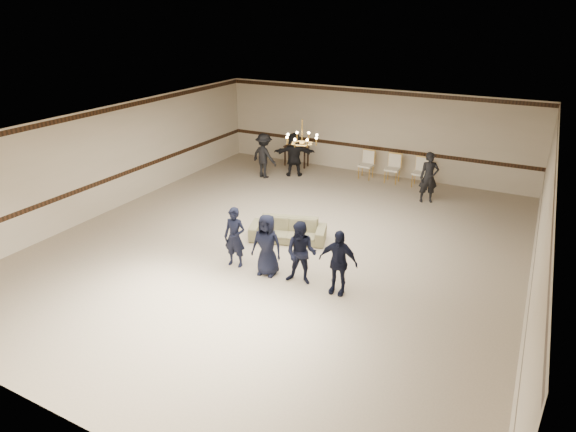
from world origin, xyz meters
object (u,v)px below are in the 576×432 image
at_px(settee, 288,230).
at_px(console_table, 296,156).
at_px(boy_c, 301,253).
at_px(adult_right, 429,178).
at_px(boy_d, 338,262).
at_px(banquet_chair_right, 420,173).
at_px(boy_a, 235,237).
at_px(boy_b, 267,245).
at_px(banquet_chair_left, 366,165).
at_px(banquet_chair_mid, 392,169).
at_px(adult_mid, 294,154).
at_px(adult_left, 264,156).
at_px(chandelier, 302,131).

relative_size(settee, console_table, 2.11).
bearing_deg(boy_c, settee, 116.19).
bearing_deg(adult_right, settee, -145.49).
bearing_deg(boy_d, banquet_chair_right, 87.37).
xyz_separation_m(boy_a, adult_right, (3.20, 6.54, 0.07)).
distance_m(boy_d, adult_right, 6.56).
bearing_deg(adult_right, console_table, 139.13).
xyz_separation_m(boy_a, boy_d, (2.70, 0.00, 0.00)).
bearing_deg(boy_c, banquet_chair_right, 74.96).
height_order(boy_b, banquet_chair_left, boy_b).
relative_size(banquet_chair_mid, banquet_chair_right, 1.00).
height_order(adult_right, banquet_chair_right, adult_right).
relative_size(boy_b, banquet_chair_left, 1.48).
bearing_deg(banquet_chair_right, boy_d, -86.81).
bearing_deg(banquet_chair_left, adult_mid, -154.73).
distance_m(boy_a, banquet_chair_right, 8.30).
distance_m(boy_b, boy_c, 0.90).
bearing_deg(banquet_chair_left, banquet_chair_mid, 4.94).
bearing_deg(boy_c, adult_left, 117.37).
height_order(boy_c, banquet_chair_right, boy_c).
xyz_separation_m(adult_left, console_table, (0.43, 1.84, -0.42)).
relative_size(boy_a, boy_b, 1.00).
distance_m(adult_right, banquet_chair_left, 2.92).
height_order(adult_mid, banquet_chair_right, adult_mid).
height_order(chandelier, boy_d, chandelier).
bearing_deg(console_table, settee, -67.20).
distance_m(settee, console_table, 6.85).
relative_size(boy_a, banquet_chair_left, 1.48).
xyz_separation_m(boy_d, settee, (-2.21, 1.86, -0.46)).
xyz_separation_m(adult_left, banquet_chair_mid, (4.43, 1.64, -0.32)).
height_order(boy_b, adult_right, adult_right).
bearing_deg(boy_a, adult_right, 57.53).
relative_size(boy_b, adult_mid, 0.91).
xyz_separation_m(adult_mid, console_table, (-0.47, 1.14, -0.42)).
height_order(settee, adult_mid, adult_mid).
height_order(adult_mid, console_table, adult_mid).
xyz_separation_m(boy_b, settee, (-0.41, 1.86, -0.46)).
relative_size(boy_d, settee, 0.74).
xyz_separation_m(boy_c, adult_mid, (-3.70, 6.94, 0.07)).
relative_size(banquet_chair_left, console_table, 1.06).
distance_m(adult_left, banquet_chair_mid, 4.73).
bearing_deg(console_table, chandelier, -64.03).
bearing_deg(boy_a, boy_c, -6.42).
relative_size(chandelier, boy_a, 0.62).
bearing_deg(boy_d, boy_c, 176.80).
bearing_deg(banquet_chair_left, boy_b, -83.04).
relative_size(chandelier, adult_left, 0.56).
distance_m(boy_b, banquet_chair_left, 7.88).
relative_size(settee, banquet_chair_mid, 2.00).
xyz_separation_m(adult_right, banquet_chair_left, (-2.57, 1.34, -0.32)).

